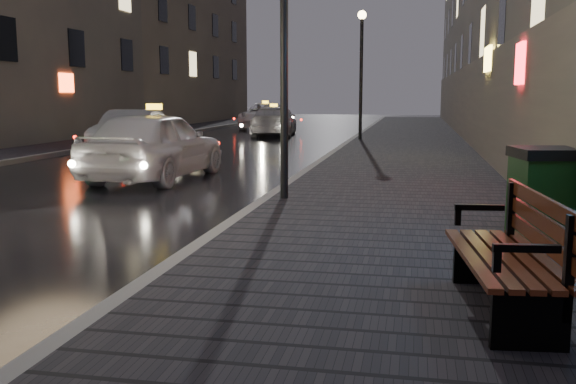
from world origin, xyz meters
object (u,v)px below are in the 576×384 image
at_px(trash_bin, 544,193).
at_px(taxi_mid, 274,121).
at_px(lamp_far, 361,58).
at_px(lamp_near, 284,8).
at_px(bench, 514,253).
at_px(taxi_far, 265,116).
at_px(taxi_near, 155,145).
at_px(car_left_mid, 131,132).

height_order(trash_bin, taxi_mid, taxi_mid).
height_order(lamp_far, taxi_mid, lamp_far).
height_order(lamp_near, bench, lamp_near).
bearing_deg(lamp_far, taxi_far, 123.72).
distance_m(lamp_far, taxi_near, 13.78).
height_order(bench, taxi_mid, taxi_mid).
xyz_separation_m(taxi_near, taxi_far, (-2.62, 22.50, -0.07)).
distance_m(taxi_mid, taxi_far, 6.30).
relative_size(taxi_near, taxi_mid, 0.99).
relative_size(lamp_near, lamp_far, 1.00).
xyz_separation_m(trash_bin, taxi_near, (-7.68, 5.62, 0.07)).
height_order(lamp_near, trash_bin, lamp_near).
bearing_deg(taxi_near, car_left_mid, -58.17).
bearing_deg(lamp_near, bench, -60.77).
bearing_deg(taxi_far, bench, -76.51).
xyz_separation_m(bench, taxi_near, (-6.89, 8.66, 0.16)).
bearing_deg(lamp_near, lamp_far, 90.00).
height_order(lamp_far, taxi_far, lamp_far).
distance_m(trash_bin, taxi_mid, 23.66).
relative_size(lamp_far, taxi_far, 0.97).
bearing_deg(lamp_far, taxi_near, -106.03).
bearing_deg(lamp_near, car_left_mid, 128.10).
height_order(lamp_near, taxi_near, lamp_near).
bearing_deg(taxi_far, taxi_near, -86.85).
relative_size(trash_bin, taxi_far, 0.22).
height_order(lamp_near, car_left_mid, lamp_near).
bearing_deg(bench, trash_bin, 69.60).
xyz_separation_m(taxi_near, car_left_mid, (-3.54, 6.26, -0.09)).
bearing_deg(trash_bin, taxi_near, 132.22).
xyz_separation_m(lamp_far, taxi_far, (-6.35, 9.51, -2.73)).
bearing_deg(bench, taxi_mid, 101.13).
xyz_separation_m(lamp_near, trash_bin, (3.95, -2.61, -2.73)).
bearing_deg(bench, taxi_near, 122.68).
height_order(bench, taxi_far, taxi_far).
bearing_deg(car_left_mid, taxi_mid, 68.28).
relative_size(trash_bin, taxi_mid, 0.24).
xyz_separation_m(lamp_near, taxi_mid, (-4.51, 19.49, -2.78)).
distance_m(trash_bin, car_left_mid, 16.34).
xyz_separation_m(lamp_far, taxi_mid, (-4.51, 3.49, -2.78)).
bearing_deg(taxi_near, lamp_near, 143.49).
bearing_deg(taxi_near, taxi_mid, -84.92).
xyz_separation_m(car_left_mid, taxi_far, (0.92, 16.24, 0.01)).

